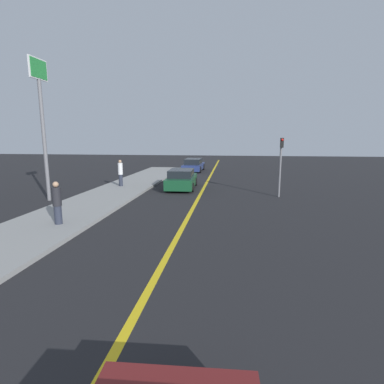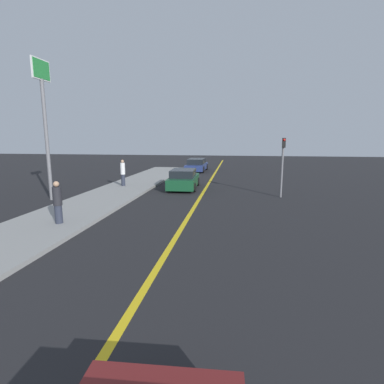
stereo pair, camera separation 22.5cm
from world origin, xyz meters
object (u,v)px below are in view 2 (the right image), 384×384
Objects in this scene: car_far_distant at (197,165)px; pedestrian_near_curb at (58,202)px; pedestrian_mid_group at (123,173)px; traffic_light at (283,161)px; car_ahead_center at (184,179)px; roadside_sign at (44,105)px.

pedestrian_near_curb is at bearing -96.35° from car_far_distant.
pedestrian_mid_group is 10.70m from traffic_light.
car_ahead_center is 9.51m from roadside_sign.
roadside_sign reaches higher than traffic_light.
car_ahead_center is at bearing 70.91° from pedestrian_near_curb.
roadside_sign reaches higher than car_far_distant.
car_far_distant is at bearing 82.23° from pedestrian_near_curb.
pedestrian_near_curb is 0.48× the size of traffic_light.
car_ahead_center is at bearing 35.73° from roadside_sign.
car_far_distant is at bearing 68.43° from roadside_sign.
car_far_distant is 1.38× the size of traffic_light.
roadside_sign is at bearing 125.90° from pedestrian_near_curb.
traffic_light reaches higher than car_ahead_center.
pedestrian_mid_group is 0.24× the size of roadside_sign.
roadside_sign is at bearing -146.38° from car_ahead_center.
car_far_distant is at bearing 90.65° from car_ahead_center.
car_ahead_center is at bearing 4.62° from pedestrian_mid_group.
pedestrian_mid_group is 0.52× the size of traffic_light.
traffic_light is at bearing -10.25° from pedestrian_mid_group.
car_far_distant is at bearing 117.17° from traffic_light.
car_far_distant is 2.84× the size of pedestrian_near_curb.
car_far_distant is (-0.53, 10.91, -0.01)m from car_ahead_center.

